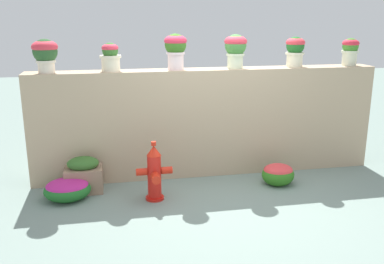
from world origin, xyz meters
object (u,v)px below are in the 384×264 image
object	(u,v)px
potted_plant_3	(236,47)
flower_bush_right	(278,173)
planter_box	(84,175)
potted_plant_0	(45,52)
flower_bush_left	(67,189)
potted_plant_2	(176,47)
potted_plant_4	(295,49)
potted_plant_1	(110,56)
fire_hydrant	(154,174)
potted_plant_5	(350,49)

from	to	relation	value
potted_plant_3	flower_bush_right	xyz separation A→B (m)	(0.46, -0.65, -1.66)
flower_bush_right	planter_box	xyz separation A→B (m)	(-2.59, 0.25, 0.07)
flower_bush_right	planter_box	size ratio (longest dim) A/B	0.92
potted_plant_3	planter_box	world-z (taller)	potted_plant_3
potted_plant_0	flower_bush_left	bearing A→B (deg)	-70.78
potted_plant_2	planter_box	distance (m)	2.09
potted_plant_3	flower_bush_left	bearing A→B (deg)	-165.25
potted_plant_4	planter_box	size ratio (longest dim) A/B	0.89
potted_plant_1	potted_plant_4	xyz separation A→B (m)	(2.61, 0.03, 0.05)
potted_plant_3	potted_plant_4	size ratio (longest dim) A/B	1.10
potted_plant_2	flower_bush_left	distance (m)	2.33
potted_plant_4	flower_bush_left	size ratio (longest dim) A/B	0.73
potted_plant_0	potted_plant_1	distance (m)	0.82
potted_plant_0	potted_plant_2	bearing A→B (deg)	0.98
potted_plant_4	planter_box	distance (m)	3.43
flower_bush_left	potted_plant_0	bearing A→B (deg)	109.22
flower_bush_right	potted_plant_0	bearing A→B (deg)	168.50
potted_plant_0	fire_hydrant	bearing A→B (deg)	-31.77
potted_plant_0	planter_box	bearing A→B (deg)	-42.26
potted_plant_0	flower_bush_left	world-z (taller)	potted_plant_0
flower_bush_right	potted_plant_3	bearing A→B (deg)	125.29
potted_plant_3	potted_plant_2	bearing A→B (deg)	-179.26
potted_plant_1	planter_box	xyz separation A→B (m)	(-0.42, -0.40, -1.50)
potted_plant_1	flower_bush_right	size ratio (longest dim) A/B	0.84
fire_hydrant	flower_bush_left	distance (m)	1.12
potted_plant_1	flower_bush_right	bearing A→B (deg)	-16.61
fire_hydrant	flower_bush_right	distance (m)	1.73
potted_plant_4	potted_plant_5	bearing A→B (deg)	-1.02
potted_plant_5	flower_bush_right	size ratio (longest dim) A/B	0.90
potted_plant_2	potted_plant_4	xyz separation A→B (m)	(1.74, 0.04, -0.05)
potted_plant_5	potted_plant_4	bearing A→B (deg)	178.98
potted_plant_1	flower_bush_left	bearing A→B (deg)	-135.07
potted_plant_3	fire_hydrant	world-z (taller)	potted_plant_3
potted_plant_5	flower_bush_right	xyz separation A→B (m)	(-1.29, -0.66, -1.60)
flower_bush_left	flower_bush_right	bearing A→B (deg)	-0.71
potted_plant_5	planter_box	xyz separation A→B (m)	(-3.88, -0.41, -1.53)
potted_plant_4	flower_bush_left	distance (m)	3.67
flower_bush_left	flower_bush_right	size ratio (longest dim) A/B	1.31
potted_plant_2	potted_plant_4	bearing A→B (deg)	1.24
potted_plant_0	planter_box	xyz separation A→B (m)	(0.40, -0.36, -1.56)
flower_bush_left	flower_bush_right	distance (m)	2.79
fire_hydrant	potted_plant_3	bearing A→B (deg)	33.63
potted_plant_5	potted_plant_2	bearing A→B (deg)	-179.51
potted_plant_2	potted_plant_5	world-z (taller)	potted_plant_2
potted_plant_3	fire_hydrant	bearing A→B (deg)	-146.37
potted_plant_2	potted_plant_4	size ratio (longest dim) A/B	1.13
potted_plant_3	flower_bush_right	bearing A→B (deg)	-54.71
potted_plant_2	flower_bush_left	bearing A→B (deg)	-157.93
flower_bush_right	planter_box	world-z (taller)	planter_box
potted_plant_2	fire_hydrant	bearing A→B (deg)	-116.35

